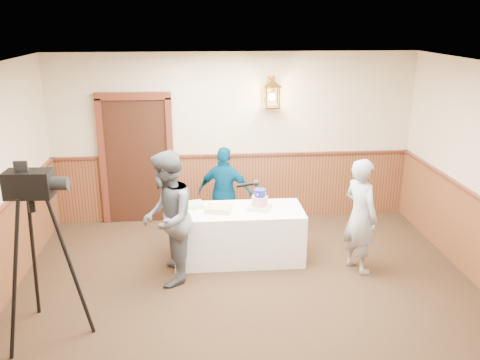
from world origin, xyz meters
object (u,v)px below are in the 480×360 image
at_px(sheet_cake_green, 193,205).
at_px(interviewer, 167,219).
at_px(display_table, 239,234).
at_px(baker, 360,216).
at_px(assistant_p, 225,193).
at_px(tv_camera_rig, 40,264).
at_px(tiered_cake, 260,201).
at_px(sheet_cake_yellow, 219,209).

height_order(sheet_cake_green, interviewer, interviewer).
height_order(display_table, baker, baker).
height_order(assistant_p, tv_camera_rig, tv_camera_rig).
bearing_deg(interviewer, tv_camera_rig, -46.62).
relative_size(display_table, interviewer, 1.03).
distance_m(tiered_cake, baker, 1.38).
xyz_separation_m(display_table, assistant_p, (-0.15, 0.77, 0.35)).
distance_m(sheet_cake_yellow, sheet_cake_green, 0.41).
xyz_separation_m(tiered_cake, sheet_cake_yellow, (-0.58, -0.05, -0.08)).
bearing_deg(assistant_p, interviewer, 76.32).
height_order(sheet_cake_green, baker, baker).
bearing_deg(tiered_cake, display_table, -179.00).
height_order(display_table, sheet_cake_yellow, sheet_cake_yellow).
height_order(display_table, tv_camera_rig, tv_camera_rig).
height_order(sheet_cake_yellow, sheet_cake_green, sheet_cake_yellow).
bearing_deg(baker, sheet_cake_yellow, 53.04).
bearing_deg(tiered_cake, sheet_cake_green, 170.82).
bearing_deg(interviewer, sheet_cake_yellow, 130.51).
bearing_deg(tiered_cake, interviewer, -155.72).
height_order(sheet_cake_yellow, tv_camera_rig, tv_camera_rig).
height_order(interviewer, assistant_p, interviewer).
bearing_deg(display_table, assistant_p, 101.14).
relative_size(sheet_cake_yellow, tv_camera_rig, 0.18).
distance_m(display_table, tiered_cake, 0.57).
distance_m(display_table, baker, 1.71).
relative_size(display_table, sheet_cake_green, 6.49).
distance_m(display_table, sheet_cake_yellow, 0.50).
bearing_deg(sheet_cake_green, display_table, -13.73).
distance_m(interviewer, baker, 2.55).
xyz_separation_m(baker, assistant_p, (-1.74, 1.24, -0.06)).
distance_m(sheet_cake_green, assistant_p, 0.78).
height_order(sheet_cake_yellow, assistant_p, assistant_p).
relative_size(baker, tv_camera_rig, 0.85).
bearing_deg(assistant_p, tv_camera_rig, 66.78).
xyz_separation_m(display_table, baker, (1.59, -0.47, 0.42)).
height_order(tiered_cake, baker, baker).
xyz_separation_m(sheet_cake_yellow, baker, (1.87, -0.43, 0.00)).
xyz_separation_m(tiered_cake, assistant_p, (-0.45, 0.76, -0.14)).
relative_size(tiered_cake, sheet_cake_yellow, 1.07).
distance_m(baker, assistant_p, 2.14).
xyz_separation_m(display_table, sheet_cake_green, (-0.64, 0.16, 0.41)).
bearing_deg(tv_camera_rig, baker, 19.20).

